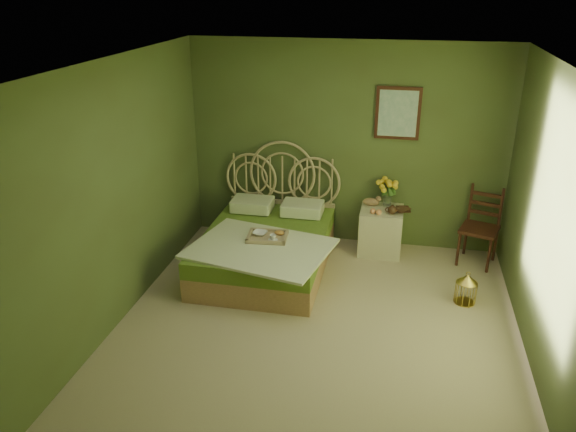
% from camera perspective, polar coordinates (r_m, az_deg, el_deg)
% --- Properties ---
extents(floor, '(4.50, 4.50, 0.00)m').
position_cam_1_polar(floor, '(5.70, 2.75, -11.85)').
color(floor, tan).
rests_on(floor, ground).
extents(ceiling, '(4.50, 4.50, 0.00)m').
position_cam_1_polar(ceiling, '(4.72, 3.37, 14.98)').
color(ceiling, silver).
rests_on(ceiling, wall_back).
extents(wall_back, '(4.00, 0.00, 4.00)m').
position_cam_1_polar(wall_back, '(7.18, 5.86, 7.10)').
color(wall_back, '#556A38').
rests_on(wall_back, floor).
extents(wall_left, '(0.00, 4.50, 4.50)m').
position_cam_1_polar(wall_left, '(5.70, -17.25, 1.86)').
color(wall_left, '#556A38').
rests_on(wall_left, floor).
extents(wall_right, '(0.00, 4.50, 4.50)m').
position_cam_1_polar(wall_right, '(5.19, 25.39, -1.49)').
color(wall_right, '#556A38').
rests_on(wall_right, floor).
extents(wall_art, '(0.54, 0.04, 0.64)m').
position_cam_1_polar(wall_art, '(7.01, 11.10, 10.20)').
color(wall_art, '#33180E').
rests_on(wall_art, wall_back).
extents(bed, '(1.69, 2.13, 1.32)m').
position_cam_1_polar(bed, '(6.77, -2.20, -2.95)').
color(bed, tan).
rests_on(bed, floor).
extents(nightstand, '(0.53, 0.53, 1.01)m').
position_cam_1_polar(nightstand, '(7.23, 9.47, -0.94)').
color(nightstand, beige).
rests_on(nightstand, floor).
extents(chair, '(0.53, 0.53, 0.95)m').
position_cam_1_polar(chair, '(7.22, 18.88, -0.49)').
color(chair, '#33180E').
rests_on(chair, floor).
extents(birdcage, '(0.22, 0.22, 0.34)m').
position_cam_1_polar(birdcage, '(6.39, 17.63, -7.11)').
color(birdcage, gold).
rests_on(birdcage, floor).
extents(book_lower, '(0.20, 0.24, 0.02)m').
position_cam_1_polar(book_lower, '(7.15, 10.99, 0.67)').
color(book_lower, '#381E0F').
rests_on(book_lower, nightstand).
extents(book_upper, '(0.24, 0.25, 0.02)m').
position_cam_1_polar(book_upper, '(7.14, 11.00, 0.82)').
color(book_upper, '#472819').
rests_on(book_upper, nightstand).
extents(cereal_bowl, '(0.19, 0.19, 0.04)m').
position_cam_1_polar(cereal_bowl, '(6.51, -2.86, -1.76)').
color(cereal_bowl, white).
rests_on(cereal_bowl, bed).
extents(coffee_cup, '(0.09, 0.09, 0.07)m').
position_cam_1_polar(coffee_cup, '(6.37, -1.54, -2.19)').
color(coffee_cup, white).
rests_on(coffee_cup, bed).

